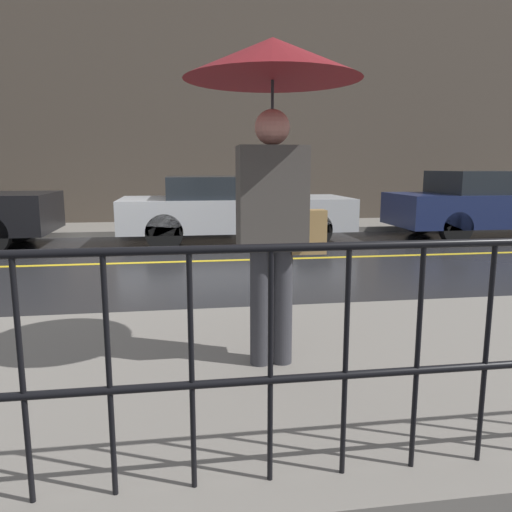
{
  "coord_description": "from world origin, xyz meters",
  "views": [
    {
      "loc": [
        1.14,
        -7.83,
        1.48
      ],
      "look_at": [
        2.13,
        -1.32,
        0.3
      ],
      "focal_mm": 35.0,
      "sensor_mm": 36.0,
      "label": 1
    }
  ],
  "objects": [
    {
      "name": "ground_plane",
      "position": [
        0.0,
        0.0,
        0.0
      ],
      "size": [
        80.0,
        80.0,
        0.0
      ],
      "primitive_type": "plane",
      "color": "#262628"
    },
    {
      "name": "sidewalk_near",
      "position": [
        0.0,
        -4.6,
        0.06
      ],
      "size": [
        28.0,
        3.01,
        0.11
      ],
      "color": "slate",
      "rests_on": "ground_plane"
    },
    {
      "name": "sidewalk_far",
      "position": [
        0.0,
        4.06,
        0.06
      ],
      "size": [
        28.0,
        1.93,
        0.11
      ],
      "color": "slate",
      "rests_on": "ground_plane"
    },
    {
      "name": "lane_marking",
      "position": [
        0.0,
        0.0,
        0.0
      ],
      "size": [
        25.2,
        0.12,
        0.01
      ],
      "color": "gold",
      "rests_on": "ground_plane"
    },
    {
      "name": "building_storefront",
      "position": [
        0.0,
        5.17,
        3.29
      ],
      "size": [
        28.0,
        0.3,
        6.57
      ],
      "color": "#4C4238",
      "rests_on": "ground_plane"
    },
    {
      "name": "pedestrian",
      "position": [
        1.75,
        -4.54,
        1.87
      ],
      "size": [
        1.15,
        1.15,
        2.18
      ],
      "color": "#333338",
      "rests_on": "sidewalk_near"
    },
    {
      "name": "car_silver",
      "position": [
        2.18,
        1.86,
        0.69
      ],
      "size": [
        4.4,
        1.77,
        1.3
      ],
      "color": "#B2B5BA",
      "rests_on": "ground_plane"
    },
    {
      "name": "car_navy",
      "position": [
        7.85,
        1.86,
        0.72
      ],
      "size": [
        4.71,
        1.7,
        1.4
      ],
      "color": "#19234C",
      "rests_on": "ground_plane"
    }
  ]
}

